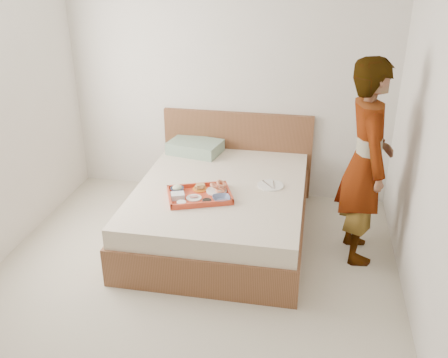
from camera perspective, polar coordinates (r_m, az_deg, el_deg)
ground at (r=4.14m, az=-4.59°, el=-13.29°), size 3.50×4.00×0.01m
wall_back at (r=5.35m, az=0.51°, el=11.42°), size 3.50×0.01×2.60m
wall_front at (r=1.92m, az=-22.32°, el=-18.44°), size 3.50×0.01×2.60m
wall_right at (r=3.47m, az=23.80°, el=1.49°), size 0.01×4.00×2.60m
bed at (r=4.78m, az=-0.37°, el=-3.63°), size 1.65×2.00×0.53m
headboard at (r=5.56m, az=1.53°, el=3.00°), size 1.65×0.06×0.95m
pillow at (r=5.41m, az=-3.33°, el=3.71°), size 0.61×0.47×0.13m
tray at (r=4.44m, az=-2.84°, el=-1.84°), size 0.66×0.58×0.05m
prawn_plate at (r=4.52m, az=-0.85°, el=-1.37°), size 0.25×0.25×0.01m
navy_bowl_big at (r=4.35m, az=-0.31°, el=-2.28°), size 0.20×0.20×0.04m
sauce_dish at (r=4.31m, az=-1.98°, el=-2.60°), size 0.10×0.10×0.03m
meat_plate at (r=4.40m, az=-3.48°, el=-2.19°), size 0.18×0.18×0.01m
bread_plate at (r=4.56m, az=-2.80°, el=-1.17°), size 0.17×0.17×0.01m
salad_bowl at (r=4.53m, az=-5.40°, el=-1.22°), size 0.16×0.16×0.04m
plastic_tub at (r=4.40m, az=-5.36°, el=-1.96°), size 0.14×0.13×0.05m
cheese_round at (r=4.30m, az=-4.93°, el=-2.79°), size 0.10×0.10×0.03m
dinner_plate at (r=4.68m, az=5.38°, el=-0.73°), size 0.31×0.31×0.01m
person at (r=4.39m, az=16.02°, el=1.82°), size 0.52×0.71×1.80m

